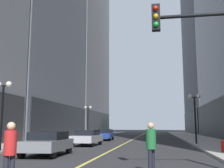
{
  "coord_description": "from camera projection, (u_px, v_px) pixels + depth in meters",
  "views": [
    {
      "loc": [
        3.18,
        -5.17,
        1.6
      ],
      "look_at": [
        -3.35,
        34.62,
        7.81
      ],
      "focal_mm": 44.43,
      "sensor_mm": 36.0,
      "label": 1
    }
  ],
  "objects": [
    {
      "name": "street_lamp_left_far",
      "position": [
        88.0,
        115.0,
        38.51
      ],
      "size": [
        1.06,
        0.36,
        4.43
      ],
      "color": "black",
      "rests_on": "ground"
    },
    {
      "name": "car_blue",
      "position": [
        105.0,
        134.0,
        32.84
      ],
      "size": [
        1.93,
        4.64,
        1.32
      ],
      "color": "navy",
      "rests_on": "ground"
    },
    {
      "name": "sidewalk_left",
      "position": [
        80.0,
        137.0,
        40.77
      ],
      "size": [
        4.5,
        78.0,
        0.15
      ],
      "primitive_type": "cube",
      "color": "#ADA8A0",
      "rests_on": "ground"
    },
    {
      "name": "lane_centre_stripe",
      "position": [
        136.0,
        138.0,
        39.44
      ],
      "size": [
        0.16,
        70.0,
        0.01
      ],
      "primitive_type": "cube",
      "color": "#E5D64C",
      "rests_on": "ground"
    },
    {
      "name": "building_right_far",
      "position": [
        219.0,
        6.0,
        65.49
      ],
      "size": [
        15.38,
        26.0,
        59.98
      ],
      "color": "slate",
      "rests_on": "ground"
    },
    {
      "name": "ground_plane",
      "position": [
        136.0,
        138.0,
        39.44
      ],
      "size": [
        200.0,
        200.0,
        0.0
      ],
      "primitive_type": "plane",
      "color": "#2D2D30"
    },
    {
      "name": "fire_hydrant_right",
      "position": [
        224.0,
        148.0,
        15.99
      ],
      "size": [
        0.28,
        0.28,
        0.8
      ],
      "primitive_type": "cylinder",
      "color": "red",
      "rests_on": "ground"
    },
    {
      "name": "building_left_mid",
      "position": [
        28.0,
        11.0,
        44.75
      ],
      "size": [
        13.28,
        24.0,
        40.49
      ],
      "color": "slate",
      "rests_on": "ground"
    },
    {
      "name": "car_grey",
      "position": [
        48.0,
        143.0,
        15.47
      ],
      "size": [
        2.03,
        4.09,
        1.32
      ],
      "color": "slate",
      "rests_on": "ground"
    },
    {
      "name": "street_lamp_right_mid",
      "position": [
        195.0,
        107.0,
        24.18
      ],
      "size": [
        1.06,
        0.36,
        4.43
      ],
      "color": "black",
      "rests_on": "ground"
    },
    {
      "name": "sidewalk_right",
      "position": [
        195.0,
        138.0,
        38.13
      ],
      "size": [
        4.5,
        78.0,
        0.15
      ],
      "primitive_type": "cube",
      "color": "#ADA8A0",
      "rests_on": "ground"
    },
    {
      "name": "street_lamp_left_near",
      "position": [
        3.0,
        100.0,
        17.37
      ],
      "size": [
        1.06,
        0.36,
        4.43
      ],
      "color": "black",
      "rests_on": "ground"
    },
    {
      "name": "car_silver",
      "position": [
        87.0,
        137.0,
        23.55
      ],
      "size": [
        1.95,
        4.19,
        1.32
      ],
      "color": "#B7B7BC",
      "rests_on": "ground"
    },
    {
      "name": "pedestrian_in_red_jacket",
      "position": [
        10.0,
        149.0,
        7.48
      ],
      "size": [
        0.48,
        0.48,
        1.73
      ],
      "color": "black",
      "rests_on": "ground"
    },
    {
      "name": "pedestrian_in_green_parka",
      "position": [
        151.0,
        144.0,
        9.39
      ],
      "size": [
        0.47,
        0.47,
        1.75
      ],
      "color": "black",
      "rests_on": "ground"
    }
  ]
}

